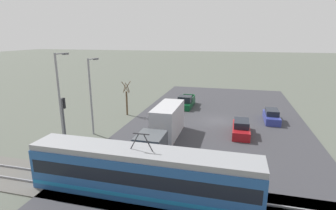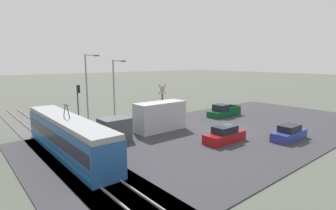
% 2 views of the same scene
% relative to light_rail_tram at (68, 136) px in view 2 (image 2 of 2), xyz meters
% --- Properties ---
extents(ground_plane, '(320.00, 320.00, 0.00)m').
position_rel_light_rail_tram_xyz_m(ground_plane, '(-3.69, -17.18, -1.62)').
color(ground_plane, '#565B51').
extents(road_surface, '(21.03, 43.17, 0.08)m').
position_rel_light_rail_tram_xyz_m(road_surface, '(-3.69, -17.18, -1.58)').
color(road_surface, '#38383D').
rests_on(road_surface, ground).
extents(rail_bed, '(61.19, 4.40, 0.22)m').
position_rel_light_rail_tram_xyz_m(rail_bed, '(-3.69, 0.00, -1.57)').
color(rail_bed, '#5B5954').
rests_on(rail_bed, ground).
extents(light_rail_tram, '(15.32, 2.54, 4.30)m').
position_rel_light_rail_tram_xyz_m(light_rail_tram, '(0.00, 0.00, 0.00)').
color(light_rail_tram, '#235193').
rests_on(light_rail_tram, ground).
extents(box_truck, '(2.32, 10.29, 3.29)m').
position_rel_light_rail_tram_xyz_m(box_truck, '(1.07, -9.46, -0.02)').
color(box_truck, '#4C5156').
rests_on(box_truck, ground).
extents(pickup_truck, '(2.02, 5.39, 1.78)m').
position_rel_light_rail_tram_xyz_m(pickup_truck, '(1.42, -22.91, -0.87)').
color(pickup_truck, '#0C4723').
rests_on(pickup_truck, ground).
extents(sedan_car_0, '(1.78, 4.66, 1.60)m').
position_rel_light_rail_tram_xyz_m(sedan_car_0, '(-6.50, -13.05, -0.88)').
color(sedan_car_0, maroon).
rests_on(sedan_car_0, ground).
extents(sedan_car_1, '(1.70, 4.53, 1.52)m').
position_rel_light_rail_tram_xyz_m(sedan_car_1, '(-10.22, -18.73, -0.91)').
color(sedan_car_1, navy).
rests_on(sedan_car_1, ground).
extents(traffic_light_pole, '(0.28, 0.47, 5.15)m').
position_rel_light_rail_tram_xyz_m(traffic_light_pole, '(8.88, -4.42, 1.72)').
color(traffic_light_pole, '#47474C').
rests_on(traffic_light_pole, ground).
extents(street_tree, '(1.09, 0.91, 4.61)m').
position_rel_light_rail_tram_xyz_m(street_tree, '(8.39, -17.02, 0.48)').
color(street_tree, brown).
rests_on(street_tree, ground).
extents(street_lamp_near_crossing, '(0.36, 1.95, 8.88)m').
position_rel_light_rail_tram_xyz_m(street_lamp_near_crossing, '(10.53, -6.42, 3.46)').
color(street_lamp_near_crossing, gray).
rests_on(street_lamp_near_crossing, ground).
extents(street_lamp_mid_block, '(0.36, 1.95, 8.17)m').
position_rel_light_rail_tram_xyz_m(street_lamp_mid_block, '(9.08, -9.56, 3.09)').
color(street_lamp_mid_block, gray).
rests_on(street_lamp_mid_block, ground).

